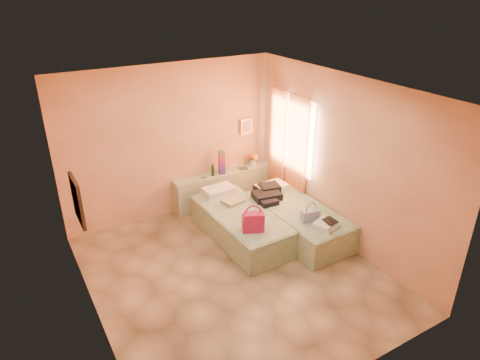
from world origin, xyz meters
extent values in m
plane|color=tan|center=(0.00, 0.00, 0.00)|extent=(4.50, 4.50, 0.00)
cube|color=#F1B680|center=(0.00, 2.25, 1.40)|extent=(4.00, 0.02, 2.80)
cube|color=#F1B680|center=(-2.00, 0.00, 1.40)|extent=(0.02, 4.50, 2.80)
cube|color=#F1B680|center=(2.00, 0.00, 1.40)|extent=(0.02, 4.50, 2.80)
cube|color=white|center=(0.00, 0.00, 2.80)|extent=(4.00, 4.50, 0.02)
cube|color=#FDC59D|center=(1.98, 1.25, 1.50)|extent=(0.02, 1.10, 1.40)
cube|color=orange|center=(1.94, 1.10, 1.15)|extent=(0.05, 0.55, 2.20)
cube|color=orange|center=(1.94, 1.70, 1.15)|extent=(0.05, 0.45, 2.20)
cube|color=#311F15|center=(-1.97, 0.40, 1.60)|extent=(0.04, 0.50, 0.60)
cube|color=#BC933E|center=(1.55, 2.22, 1.45)|extent=(0.25, 0.04, 0.30)
cube|color=#AAB695|center=(0.98, 2.10, 0.33)|extent=(2.05, 0.30, 0.65)
cube|color=#A4C09B|center=(0.60, 0.80, 0.25)|extent=(0.94, 2.02, 0.50)
cube|color=#A4C09B|center=(1.50, 0.43, 0.25)|extent=(0.94, 2.02, 0.50)
cylinder|color=#153C20|center=(0.72, 2.06, 0.76)|extent=(0.07, 0.07, 0.22)
cube|color=#B8164A|center=(0.91, 2.06, 0.89)|extent=(0.12, 0.12, 0.47)
cylinder|color=#52976F|center=(0.54, 2.07, 0.66)|extent=(0.14, 0.14, 0.03)
cube|color=#24442D|center=(1.39, 2.04, 0.66)|extent=(0.19, 0.16, 0.03)
cube|color=silver|center=(1.64, 2.10, 0.79)|extent=(0.29, 0.29, 0.29)
cube|color=#B8164A|center=(0.47, 0.22, 0.66)|extent=(0.38, 0.31, 0.32)
cube|color=tan|center=(0.66, 1.17, 0.53)|extent=(0.40, 0.34, 0.06)
cube|color=black|center=(1.29, 1.00, 0.58)|extent=(0.58, 0.58, 0.16)
cube|color=#446AA4|center=(1.42, 0.00, 0.59)|extent=(0.31, 0.18, 0.19)
cube|color=silver|center=(1.51, -0.30, 0.55)|extent=(0.42, 0.38, 0.10)
cube|color=black|center=(1.56, -0.32, 0.61)|extent=(0.19, 0.23, 0.02)
camera|label=1|loc=(-2.59, -4.57, 4.06)|focal=32.00mm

